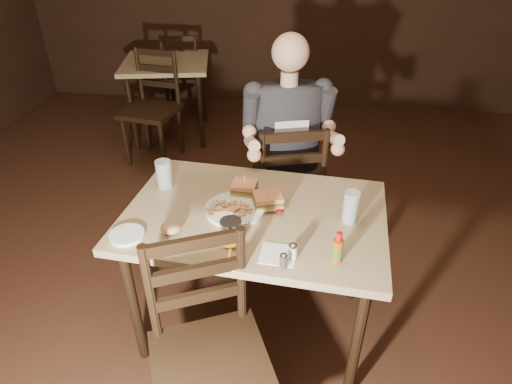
# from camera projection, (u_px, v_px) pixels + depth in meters

# --- Properties ---
(room_shell) EXTENTS (7.00, 7.00, 7.00)m
(room_shell) POSITION_uv_depth(u_px,v_px,m) (234.00, 86.00, 1.59)
(room_shell) COLOR black
(room_shell) RESTS_ON ground
(main_table) EXTENTS (1.26, 0.89, 0.77)m
(main_table) POSITION_uv_depth(u_px,v_px,m) (255.00, 226.00, 2.04)
(main_table) COLOR tan
(main_table) RESTS_ON ground
(bg_table) EXTENTS (0.94, 0.94, 0.77)m
(bg_table) POSITION_uv_depth(u_px,v_px,m) (166.00, 70.00, 4.14)
(bg_table) COLOR tan
(bg_table) RESTS_ON ground
(chair_far) EXTENTS (0.56, 0.59, 0.96)m
(chair_far) POSITION_uv_depth(u_px,v_px,m) (284.00, 187.00, 2.73)
(chair_far) COLOR black
(chair_far) RESTS_ON ground
(chair_near) EXTENTS (0.60, 0.62, 0.96)m
(chair_near) POSITION_uv_depth(u_px,v_px,m) (211.00, 366.00, 1.64)
(chair_near) COLOR black
(chair_near) RESTS_ON ground
(bg_chair_far) EXTENTS (0.49, 0.52, 0.92)m
(bg_chair_far) POSITION_uv_depth(u_px,v_px,m) (184.00, 75.00, 4.71)
(bg_chair_far) COLOR black
(bg_chair_far) RESTS_ON ground
(bg_chair_near) EXTENTS (0.52, 0.56, 0.97)m
(bg_chair_near) POSITION_uv_depth(u_px,v_px,m) (150.00, 110.00, 3.78)
(bg_chair_near) COLOR black
(bg_chair_near) RESTS_ON ground
(diner) EXTENTS (0.64, 0.56, 0.93)m
(diner) POSITION_uv_depth(u_px,v_px,m) (289.00, 120.00, 2.42)
(diner) COLOR #28292D
(diner) RESTS_ON chair_far
(dinner_plate) EXTENTS (0.29, 0.29, 0.02)m
(dinner_plate) POSITION_uv_depth(u_px,v_px,m) (235.00, 210.00, 2.00)
(dinner_plate) COLOR white
(dinner_plate) RESTS_ON main_table
(sandwich_left) EXTENTS (0.12, 0.11, 0.10)m
(sandwich_left) POSITION_uv_depth(u_px,v_px,m) (244.00, 184.00, 2.08)
(sandwich_left) COLOR #DF925C
(sandwich_left) RESTS_ON dinner_plate
(sandwich_right) EXTENTS (0.16, 0.14, 0.11)m
(sandwich_right) POSITION_uv_depth(u_px,v_px,m) (268.00, 196.00, 1.99)
(sandwich_right) COLOR #DF925C
(sandwich_right) RESTS_ON dinner_plate
(fries_pile) EXTENTS (0.25, 0.19, 0.04)m
(fries_pile) POSITION_uv_depth(u_px,v_px,m) (228.00, 208.00, 1.97)
(fries_pile) COLOR tan
(fries_pile) RESTS_ON dinner_plate
(ketchup_dollop) EXTENTS (0.04, 0.04, 0.01)m
(ketchup_dollop) POSITION_uv_depth(u_px,v_px,m) (280.00, 210.00, 1.97)
(ketchup_dollop) COLOR maroon
(ketchup_dollop) RESTS_ON dinner_plate
(glass_left) EXTENTS (0.08, 0.08, 0.14)m
(glass_left) POSITION_uv_depth(u_px,v_px,m) (164.00, 174.00, 2.15)
(glass_left) COLOR silver
(glass_left) RESTS_ON main_table
(glass_right) EXTENTS (0.07, 0.07, 0.16)m
(glass_right) POSITION_uv_depth(u_px,v_px,m) (351.00, 207.00, 1.89)
(glass_right) COLOR silver
(glass_right) RESTS_ON main_table
(hot_sauce) EXTENTS (0.05, 0.05, 0.14)m
(hot_sauce) POSITION_uv_depth(u_px,v_px,m) (338.00, 247.00, 1.68)
(hot_sauce) COLOR #864B0F
(hot_sauce) RESTS_ON main_table
(salt_shaker) EXTENTS (0.04, 0.04, 0.07)m
(salt_shaker) POSITION_uv_depth(u_px,v_px,m) (293.00, 251.00, 1.71)
(salt_shaker) COLOR white
(salt_shaker) RESTS_ON main_table
(pepper_shaker) EXTENTS (0.04, 0.04, 0.06)m
(pepper_shaker) POSITION_uv_depth(u_px,v_px,m) (284.00, 261.00, 1.67)
(pepper_shaker) COLOR #38332D
(pepper_shaker) RESTS_ON main_table
(syrup_dispenser) EXTENTS (0.10, 0.10, 0.12)m
(syrup_dispenser) POSITION_uv_depth(u_px,v_px,m) (231.00, 232.00, 1.77)
(syrup_dispenser) COLOR #864B0F
(syrup_dispenser) RESTS_ON main_table
(napkin) EXTENTS (0.15, 0.14, 0.00)m
(napkin) POSITION_uv_depth(u_px,v_px,m) (278.00, 254.00, 1.74)
(napkin) COLOR white
(napkin) RESTS_ON main_table
(knife) EXTENTS (0.03, 0.21, 0.00)m
(knife) POSITION_uv_depth(u_px,v_px,m) (231.00, 248.00, 1.77)
(knife) COLOR silver
(knife) RESTS_ON napkin
(fork) EXTENTS (0.11, 0.14, 0.01)m
(fork) POSITION_uv_depth(u_px,v_px,m) (236.00, 236.00, 1.84)
(fork) COLOR silver
(fork) RESTS_ON napkin
(side_plate) EXTENTS (0.16, 0.16, 0.01)m
(side_plate) POSITION_uv_depth(u_px,v_px,m) (127.00, 236.00, 1.84)
(side_plate) COLOR white
(side_plate) RESTS_ON main_table
(bread_roll) EXTENTS (0.09, 0.08, 0.05)m
(bread_roll) POSITION_uv_depth(u_px,v_px,m) (171.00, 228.00, 1.83)
(bread_roll) COLOR tan
(bread_roll) RESTS_ON side_plate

